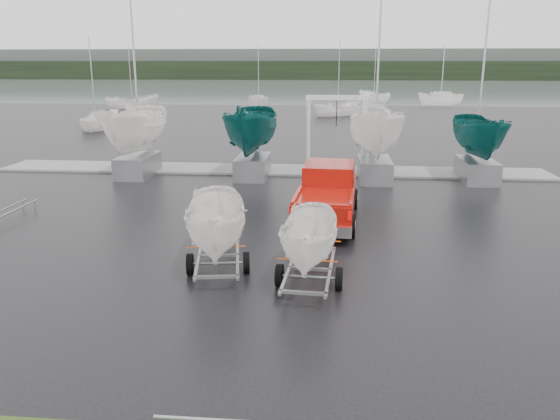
% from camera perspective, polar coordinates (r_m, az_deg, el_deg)
% --- Properties ---
extents(ground_plane, '(120.00, 120.00, 0.00)m').
position_cam_1_polar(ground_plane, '(17.90, -5.43, -3.91)').
color(ground_plane, black).
rests_on(ground_plane, ground).
extents(lake, '(300.00, 300.00, 0.00)m').
position_cam_1_polar(lake, '(116.80, 3.70, 12.36)').
color(lake, slate).
rests_on(lake, ground).
extents(dock, '(30.00, 3.00, 0.12)m').
position_cam_1_polar(dock, '(30.34, -0.97, 4.23)').
color(dock, gray).
rests_on(dock, ground).
extents(treeline, '(300.00, 8.00, 6.00)m').
position_cam_1_polar(treeline, '(186.65, 4.35, 14.35)').
color(treeline, black).
rests_on(treeline, ground).
extents(far_hill, '(300.00, 6.00, 10.00)m').
position_cam_1_polar(far_hill, '(194.63, 4.40, 14.97)').
color(far_hill, '#4C5651').
rests_on(far_hill, ground).
extents(pickup_truck, '(2.55, 6.20, 2.02)m').
position_cam_1_polar(pickup_truck, '(20.88, 4.99, 1.91)').
color(pickup_truck, '#950F08').
rests_on(pickup_truck, ground).
extents(trailer_hitched, '(1.81, 3.67, 4.41)m').
position_cam_1_polar(trailer_hitched, '(14.22, 3.25, 1.20)').
color(trailer_hitched, gray).
rests_on(trailer_hitched, ground).
extents(trailer_parked, '(1.97, 3.75, 5.02)m').
position_cam_1_polar(trailer_parked, '(15.23, -6.71, 3.28)').
color(trailer_parked, gray).
rests_on(trailer_parked, ground).
extents(boat_hoist, '(3.30, 2.18, 4.12)m').
position_cam_1_polar(boat_hoist, '(29.78, 5.90, 9.04)').
color(boat_hoist, silver).
rests_on(boat_hoist, ground).
extents(keelboat_0, '(2.58, 3.20, 10.75)m').
position_cam_1_polar(keelboat_0, '(29.43, -15.07, 11.34)').
color(keelboat_0, gray).
rests_on(keelboat_0, ground).
extents(keelboat_1, '(2.54, 3.20, 7.86)m').
position_cam_1_polar(keelboat_1, '(28.14, -2.95, 11.54)').
color(keelboat_1, gray).
rests_on(keelboat_1, ground).
extents(keelboat_2, '(2.64, 3.20, 10.81)m').
position_cam_1_polar(keelboat_2, '(27.75, 10.17, 11.61)').
color(keelboat_2, gray).
rests_on(keelboat_2, ground).
extents(keelboat_3, '(2.20, 3.20, 10.36)m').
position_cam_1_polar(keelboat_3, '(28.98, 20.36, 9.59)').
color(keelboat_3, gray).
rests_on(keelboat_3, ground).
extents(moored_boat_0, '(2.64, 2.69, 11.01)m').
position_cam_1_polar(moored_boat_0, '(51.93, -18.61, 8.01)').
color(moored_boat_0, white).
rests_on(moored_boat_0, ground).
extents(moored_boat_1, '(3.08, 3.14, 11.58)m').
position_cam_1_polar(moored_boat_1, '(72.19, -2.23, 10.60)').
color(moored_boat_1, white).
rests_on(moored_boat_1, ground).
extents(moored_boat_2, '(3.56, 3.55, 11.31)m').
position_cam_1_polar(moored_boat_2, '(62.41, 6.06, 9.80)').
color(moored_boat_2, white).
rests_on(moored_boat_2, ground).
extents(moored_boat_3, '(3.19, 3.14, 11.42)m').
position_cam_1_polar(moored_boat_3, '(81.23, 16.40, 10.53)').
color(moored_boat_3, white).
rests_on(moored_boat_3, ground).
extents(moored_boat_4, '(3.60, 3.57, 11.46)m').
position_cam_1_polar(moored_boat_4, '(74.46, -15.16, 10.24)').
color(moored_boat_4, white).
rests_on(moored_boat_4, ground).
extents(moored_boat_5, '(3.55, 3.58, 11.41)m').
position_cam_1_polar(moored_boat_5, '(83.90, 9.75, 11.05)').
color(moored_boat_5, white).
rests_on(moored_boat_5, ground).
extents(moored_boat_6, '(3.17, 3.19, 11.02)m').
position_cam_1_polar(moored_boat_6, '(90.26, 16.47, 10.94)').
color(moored_boat_6, white).
rests_on(moored_boat_6, ground).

